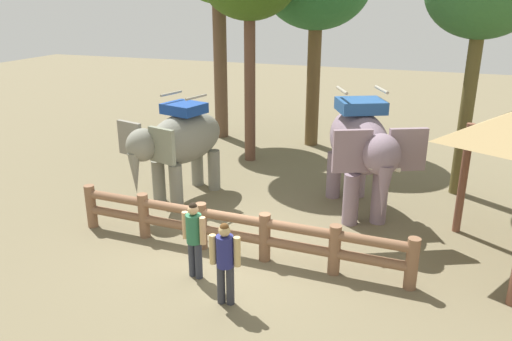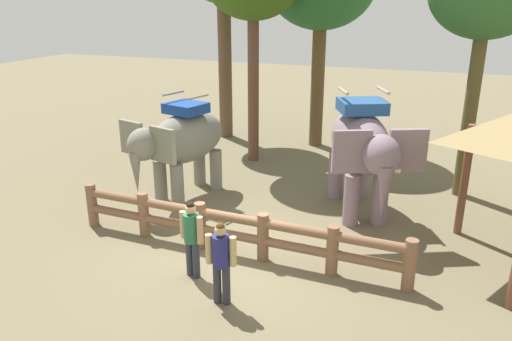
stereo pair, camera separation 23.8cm
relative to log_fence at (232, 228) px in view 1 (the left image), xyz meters
name	(u,v)px [view 1 (the left image)]	position (x,y,z in m)	size (l,w,h in m)	color
ground_plane	(232,254)	(0.00, -0.04, -0.60)	(60.00, 60.00, 0.00)	#6B6146
log_fence	(232,228)	(0.00, 0.00, 0.00)	(7.57, 0.49, 1.05)	brown
elephant_near_left	(180,142)	(-2.49, 2.50, 0.98)	(2.18, 3.37, 2.82)	gray
elephant_center	(361,146)	(2.16, 3.07, 1.16)	(2.82, 3.71, 3.14)	gray
tourist_woman_in_black	(194,235)	(-0.33, -1.10, 0.31)	(0.54, 0.37, 1.58)	#2F323F
tourist_man_in_blue	(225,258)	(0.58, -1.74, 0.31)	(0.56, 0.35, 1.59)	#2D2E36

